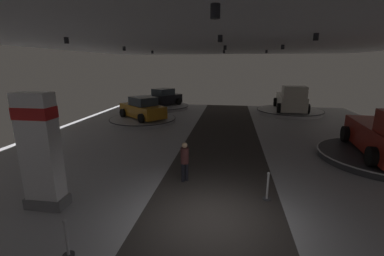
{
  "coord_description": "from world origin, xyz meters",
  "views": [
    {
      "loc": [
        0.44,
        -6.77,
        4.51
      ],
      "look_at": [
        -1.46,
        5.53,
        1.4
      ],
      "focal_mm": 24.12,
      "sensor_mm": 36.0,
      "label": 1
    }
  ],
  "objects_px": {
    "brand_sign_pylon": "(40,150)",
    "pickup_truck_deep_right": "(291,100)",
    "display_platform_deep_left": "(163,107)",
    "display_platform_deep_right": "(289,111)",
    "display_car_deep_left": "(163,98)",
    "display_platform_mid_right": "(382,157)",
    "visitor_walking_near": "(185,159)",
    "display_car_far_left": "(143,109)",
    "display_platform_far_left": "(143,120)"
  },
  "relations": [
    {
      "from": "visitor_walking_near",
      "to": "brand_sign_pylon",
      "type": "bearing_deg",
      "value": -148.24
    },
    {
      "from": "display_platform_deep_right",
      "to": "pickup_truck_deep_right",
      "type": "distance_m",
      "value": 1.13
    },
    {
      "from": "display_car_deep_left",
      "to": "display_platform_deep_left",
      "type": "bearing_deg",
      "value": -121.14
    },
    {
      "from": "brand_sign_pylon",
      "to": "display_platform_deep_right",
      "type": "distance_m",
      "value": 21.41
    },
    {
      "from": "brand_sign_pylon",
      "to": "pickup_truck_deep_right",
      "type": "relative_size",
      "value": 0.68
    },
    {
      "from": "display_car_far_left",
      "to": "display_platform_mid_right",
      "type": "xyz_separation_m",
      "value": [
        14.14,
        -6.48,
        -0.87
      ]
    },
    {
      "from": "display_platform_deep_left",
      "to": "display_platform_deep_right",
      "type": "xyz_separation_m",
      "value": [
        12.48,
        -0.86,
        0.02
      ]
    },
    {
      "from": "display_platform_far_left",
      "to": "display_platform_mid_right",
      "type": "bearing_deg",
      "value": -24.65
    },
    {
      "from": "display_platform_far_left",
      "to": "brand_sign_pylon",
      "type": "bearing_deg",
      "value": -84.64
    },
    {
      "from": "display_car_far_left",
      "to": "pickup_truck_deep_right",
      "type": "height_order",
      "value": "pickup_truck_deep_right"
    },
    {
      "from": "display_car_deep_left",
      "to": "pickup_truck_deep_right",
      "type": "xyz_separation_m",
      "value": [
        12.45,
        -1.2,
        0.2
      ]
    },
    {
      "from": "display_car_far_left",
      "to": "display_car_deep_left",
      "type": "relative_size",
      "value": 0.97
    },
    {
      "from": "display_platform_deep_left",
      "to": "display_car_deep_left",
      "type": "distance_m",
      "value": 0.9
    },
    {
      "from": "display_car_far_left",
      "to": "display_platform_mid_right",
      "type": "relative_size",
      "value": 0.77
    },
    {
      "from": "display_platform_deep_right",
      "to": "pickup_truck_deep_right",
      "type": "xyz_separation_m",
      "value": [
        -0.02,
        -0.32,
        1.09
      ]
    },
    {
      "from": "display_platform_deep_left",
      "to": "display_car_deep_left",
      "type": "xyz_separation_m",
      "value": [
        0.02,
        0.03,
        0.9
      ]
    },
    {
      "from": "display_platform_mid_right",
      "to": "visitor_walking_near",
      "type": "distance_m",
      "value": 9.65
    },
    {
      "from": "brand_sign_pylon",
      "to": "display_car_deep_left",
      "type": "relative_size",
      "value": 0.82
    },
    {
      "from": "display_platform_mid_right",
      "to": "display_car_deep_left",
      "type": "relative_size",
      "value": 1.26
    },
    {
      "from": "display_platform_far_left",
      "to": "pickup_truck_deep_right",
      "type": "bearing_deg",
      "value": 23.09
    },
    {
      "from": "display_platform_deep_right",
      "to": "visitor_walking_near",
      "type": "bearing_deg",
      "value": -114.45
    },
    {
      "from": "display_car_far_left",
      "to": "display_platform_deep_right",
      "type": "distance_m",
      "value": 13.58
    },
    {
      "from": "display_car_far_left",
      "to": "visitor_walking_near",
      "type": "height_order",
      "value": "display_car_far_left"
    },
    {
      "from": "pickup_truck_deep_right",
      "to": "display_platform_deep_left",
      "type": "bearing_deg",
      "value": 174.6
    },
    {
      "from": "brand_sign_pylon",
      "to": "display_platform_far_left",
      "type": "distance_m",
      "value": 12.77
    },
    {
      "from": "pickup_truck_deep_right",
      "to": "display_platform_mid_right",
      "type": "bearing_deg",
      "value": -81.17
    },
    {
      "from": "display_platform_far_left",
      "to": "display_car_deep_left",
      "type": "bearing_deg",
      "value": 90.93
    },
    {
      "from": "display_platform_far_left",
      "to": "display_car_deep_left",
      "type": "height_order",
      "value": "display_car_deep_left"
    },
    {
      "from": "display_car_deep_left",
      "to": "pickup_truck_deep_right",
      "type": "relative_size",
      "value": 0.83
    },
    {
      "from": "display_platform_far_left",
      "to": "display_car_far_left",
      "type": "height_order",
      "value": "display_car_far_left"
    },
    {
      "from": "display_platform_deep_left",
      "to": "display_platform_deep_right",
      "type": "height_order",
      "value": "display_platform_deep_right"
    },
    {
      "from": "brand_sign_pylon",
      "to": "display_platform_deep_right",
      "type": "xyz_separation_m",
      "value": [
        11.18,
        18.18,
        -1.73
      ]
    },
    {
      "from": "display_platform_deep_right",
      "to": "pickup_truck_deep_right",
      "type": "height_order",
      "value": "pickup_truck_deep_right"
    },
    {
      "from": "display_platform_deep_right",
      "to": "pickup_truck_deep_right",
      "type": "bearing_deg",
      "value": -93.84
    },
    {
      "from": "brand_sign_pylon",
      "to": "display_platform_deep_right",
      "type": "relative_size",
      "value": 0.62
    },
    {
      "from": "display_platform_far_left",
      "to": "display_platform_deep_right",
      "type": "xyz_separation_m",
      "value": [
        12.36,
        5.58,
        0.03
      ]
    },
    {
      "from": "display_platform_deep_left",
      "to": "display_platform_deep_right",
      "type": "bearing_deg",
      "value": -3.93
    },
    {
      "from": "display_platform_far_left",
      "to": "display_platform_deep_right",
      "type": "height_order",
      "value": "display_platform_deep_right"
    },
    {
      "from": "display_platform_mid_right",
      "to": "pickup_truck_deep_right",
      "type": "bearing_deg",
      "value": 98.83
    },
    {
      "from": "brand_sign_pylon",
      "to": "display_car_deep_left",
      "type": "xyz_separation_m",
      "value": [
        -1.29,
        19.06,
        -0.85
      ]
    },
    {
      "from": "brand_sign_pylon",
      "to": "pickup_truck_deep_right",
      "type": "distance_m",
      "value": 21.07
    },
    {
      "from": "display_platform_far_left",
      "to": "pickup_truck_deep_right",
      "type": "height_order",
      "value": "pickup_truck_deep_right"
    },
    {
      "from": "brand_sign_pylon",
      "to": "display_car_far_left",
      "type": "bearing_deg",
      "value": 95.26
    },
    {
      "from": "brand_sign_pylon",
      "to": "pickup_truck_deep_right",
      "type": "height_order",
      "value": "brand_sign_pylon"
    },
    {
      "from": "display_platform_deep_right",
      "to": "pickup_truck_deep_right",
      "type": "relative_size",
      "value": 1.1
    },
    {
      "from": "brand_sign_pylon",
      "to": "display_platform_mid_right",
      "type": "relative_size",
      "value": 0.65
    },
    {
      "from": "display_platform_deep_right",
      "to": "display_car_far_left",
      "type": "bearing_deg",
      "value": -155.58
    },
    {
      "from": "display_platform_deep_left",
      "to": "brand_sign_pylon",
      "type": "bearing_deg",
      "value": -86.09
    },
    {
      "from": "visitor_walking_near",
      "to": "display_platform_deep_right",
      "type": "bearing_deg",
      "value": 65.55
    },
    {
      "from": "display_platform_far_left",
      "to": "display_car_far_left",
      "type": "relative_size",
      "value": 1.19
    }
  ]
}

